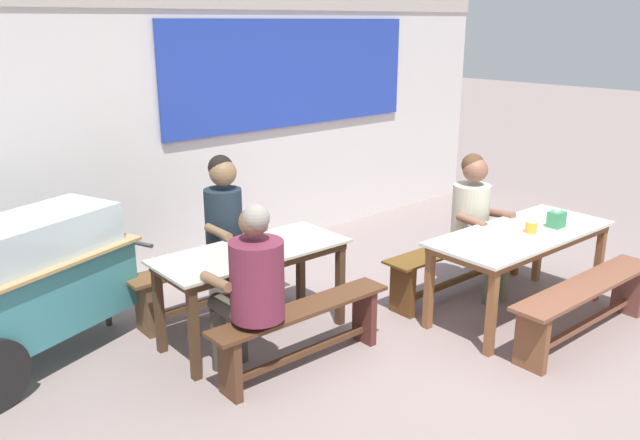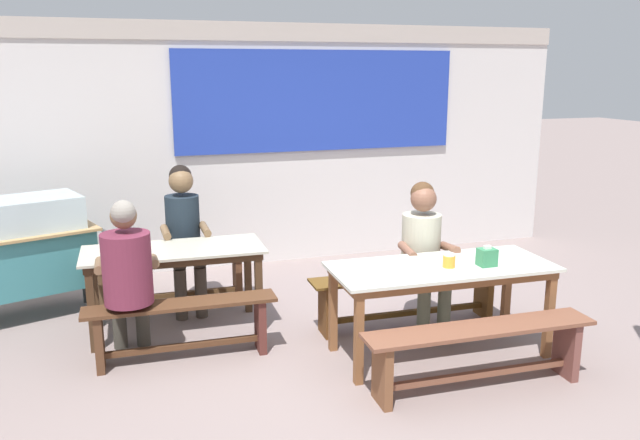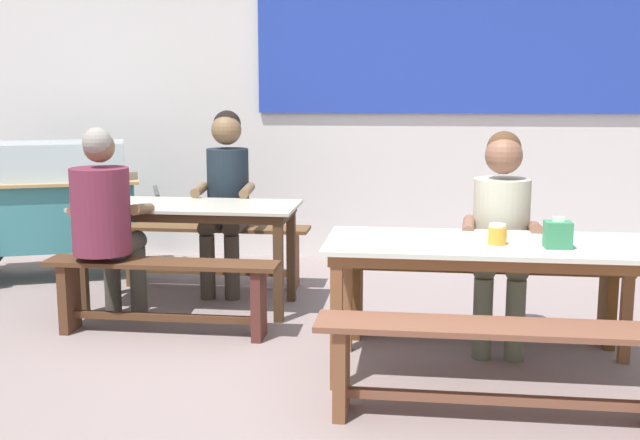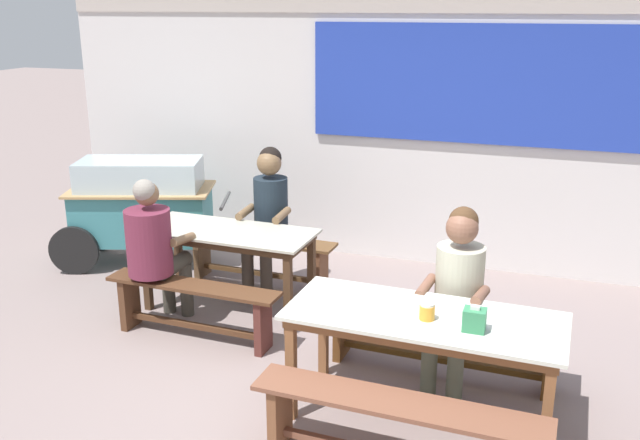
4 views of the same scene
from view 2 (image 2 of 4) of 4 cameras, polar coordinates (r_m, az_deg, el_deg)
ground_plane at (r=5.19m, az=1.45°, el=-11.97°), size 40.00×40.00×0.00m
backdrop_wall at (r=7.35m, az=-5.45°, el=7.08°), size 7.51×0.23×2.70m
dining_table_far at (r=5.59m, az=-12.78°, el=-3.29°), size 1.52×0.68×0.73m
dining_table_near at (r=5.08m, az=10.68°, el=-4.74°), size 1.75×0.77×0.73m
bench_far_back at (r=6.27m, az=-13.02°, el=-4.73°), size 1.50×0.32×0.47m
bench_far_front at (r=5.12m, az=-12.10°, el=-8.82°), size 1.47×0.29×0.47m
bench_near_back at (r=5.72m, az=7.76°, el=-6.33°), size 1.75×0.35×0.47m
bench_near_front at (r=4.71m, az=13.89°, el=-10.83°), size 1.69×0.35×0.47m
food_cart at (r=6.37m, az=-25.80°, el=-2.38°), size 1.86×1.20×1.09m
person_center_facing at (r=6.08m, az=-11.94°, el=-0.66°), size 0.43×0.57×1.35m
person_left_back_turned at (r=5.04m, az=-16.66°, el=-4.36°), size 0.47×0.60×1.29m
person_right_near_table at (r=5.57m, az=9.16°, el=-2.22°), size 0.47×0.58×1.28m
tissue_box at (r=5.10m, az=14.53°, el=-3.19°), size 0.13×0.11×0.16m
condiment_jar at (r=5.01m, az=11.33°, el=-3.53°), size 0.10×0.10×0.11m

